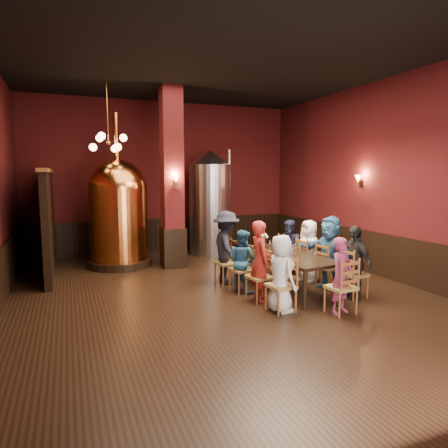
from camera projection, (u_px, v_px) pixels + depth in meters
name	position (u px, v px, depth m)	size (l,w,h in m)	color
room	(224.00, 180.00, 7.51)	(10.00, 10.02, 4.50)	black
wainscot_right	(384.00, 256.00, 9.17)	(0.08, 9.90, 1.00)	black
wainscot_back	(165.00, 235.00, 12.31)	(7.90, 0.08, 1.00)	black
column	(172.00, 178.00, 9.99)	(0.58, 0.58, 4.50)	#470F12
partition	(49.00, 223.00, 9.43)	(0.22, 3.50, 2.40)	black
pendant_cluster	(108.00, 143.00, 9.43)	(0.90, 0.90, 1.70)	#A57226
sconce_wall	(361.00, 181.00, 9.67)	(0.20, 0.20, 0.36)	black
sconce_column	(175.00, 181.00, 9.71)	(0.20, 0.20, 0.36)	black
dining_table	(286.00, 257.00, 8.10)	(1.25, 2.49, 0.75)	black
chair_0	(281.00, 285.00, 6.86)	(0.46, 0.46, 0.92)	brown
person_0	(281.00, 274.00, 6.83)	(0.65, 0.43, 1.34)	silver
chair_1	(260.00, 277.00, 7.45)	(0.46, 0.46, 0.92)	brown
person_1	(260.00, 261.00, 7.41)	(0.55, 0.36, 1.51)	#A1231B
chair_2	(242.00, 269.00, 8.03)	(0.46, 0.46, 0.92)	brown
person_2	(242.00, 261.00, 8.01)	(0.61, 0.30, 1.26)	#235377
chair_3	(226.00, 263.00, 8.62)	(0.46, 0.46, 0.92)	brown
person_3	(226.00, 248.00, 8.57)	(1.02, 0.59, 1.58)	black
chair_4	(354.00, 274.00, 7.64)	(0.46, 0.46, 0.92)	brown
person_4	(354.00, 262.00, 7.61)	(0.82, 0.34, 1.40)	black
chair_5	(329.00, 267.00, 8.23)	(0.46, 0.46, 0.92)	brown
person_5	(330.00, 252.00, 8.19)	(1.41, 0.45, 1.52)	#2D5F89
chair_6	(308.00, 261.00, 8.81)	(0.46, 0.46, 0.92)	brown
person_6	(309.00, 251.00, 8.78)	(0.67, 0.43, 1.36)	white
chair_7	(290.00, 255.00, 9.40)	(0.46, 0.46, 0.92)	brown
person_7	(290.00, 247.00, 9.37)	(0.63, 0.31, 1.29)	#1D213B
chair_8	(341.00, 287.00, 6.77)	(0.46, 0.46, 0.92)	brown
person_8	(341.00, 276.00, 6.74)	(0.48, 0.31, 1.31)	#822B4A
copper_kettle	(119.00, 211.00, 10.18)	(1.87, 1.87, 3.87)	black
steel_vessel	(211.00, 202.00, 11.75)	(1.43, 1.43, 3.05)	#B2B2B7
rose_vase	(264.00, 238.00, 8.79)	(0.20, 0.20, 0.33)	white
wine_glass_0	(286.00, 253.00, 7.79)	(0.07, 0.07, 0.17)	white
wine_glass_1	(270.00, 244.00, 8.72)	(0.07, 0.07, 0.17)	white
wine_glass_2	(294.00, 250.00, 8.11)	(0.07, 0.07, 0.17)	white
wine_glass_3	(294.00, 249.00, 8.22)	(0.07, 0.07, 0.17)	white
wine_glass_4	(293.00, 255.00, 7.57)	(0.07, 0.07, 0.17)	white
wine_glass_5	(283.00, 248.00, 8.25)	(0.07, 0.07, 0.17)	white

